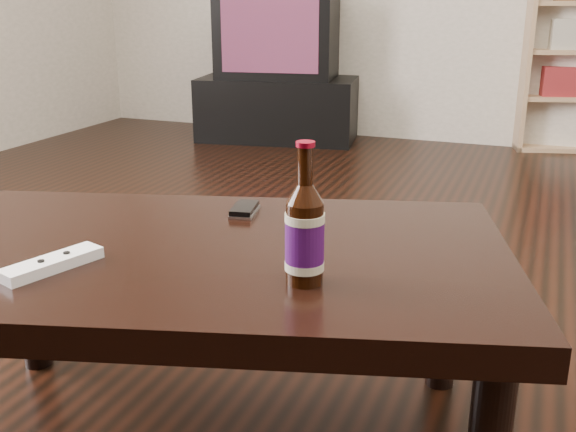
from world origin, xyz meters
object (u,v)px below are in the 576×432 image
(tv, at_px, (278,34))
(beer_bottle, at_px, (305,235))
(coffee_table, at_px, (207,275))
(tv_stand, at_px, (278,109))
(phone, at_px, (244,210))
(bookshelf, at_px, (575,47))
(remote, at_px, (52,264))

(tv, height_order, beer_bottle, tv)
(coffee_table, bearing_deg, tv_stand, 109.51)
(beer_bottle, bearing_deg, phone, 129.48)
(bookshelf, distance_m, remote, 3.68)
(tv, distance_m, phone, 2.95)
(beer_bottle, relative_size, phone, 2.28)
(coffee_table, distance_m, phone, 0.23)
(bookshelf, relative_size, remote, 6.10)
(phone, bearing_deg, tv_stand, 99.18)
(phone, bearing_deg, beer_bottle, -61.94)
(bookshelf, relative_size, coffee_table, 0.89)
(tv_stand, height_order, beer_bottle, beer_bottle)
(tv_stand, relative_size, phone, 9.28)
(tv, distance_m, coffee_table, 3.17)
(tv_stand, distance_m, phone, 2.95)
(tv_stand, relative_size, tv, 1.26)
(bookshelf, xyz_separation_m, phone, (-0.72, -3.15, -0.16))
(tv_stand, relative_size, bookshelf, 0.85)
(tv_stand, bearing_deg, tv, -90.00)
(tv, bearing_deg, phone, -78.88)
(tv_stand, xyz_separation_m, remote, (0.85, -3.17, 0.25))
(tv_stand, distance_m, beer_bottle, 3.34)
(phone, bearing_deg, remote, -125.13)
(bookshelf, height_order, coffee_table, bookshelf)
(tv, xyz_separation_m, bookshelf, (1.75, 0.40, -0.06))
(tv, xyz_separation_m, remote, (0.85, -3.17, -0.22))
(bookshelf, distance_m, beer_bottle, 3.49)
(tv, relative_size, beer_bottle, 3.23)
(phone, bearing_deg, bookshelf, 65.74)
(coffee_table, bearing_deg, tv, 109.52)
(bookshelf, distance_m, phone, 3.23)
(tv, xyz_separation_m, coffee_table, (1.05, -2.97, -0.29))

